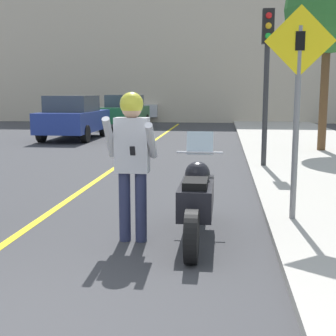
% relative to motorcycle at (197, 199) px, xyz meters
% --- Properties ---
extents(road_center_line, '(0.12, 36.00, 0.01)m').
position_rel_motorcycle_xyz_m(road_center_line, '(-2.27, 3.27, -0.49)').
color(road_center_line, yellow).
rests_on(road_center_line, ground).
extents(building_backdrop, '(28.00, 1.20, 8.37)m').
position_rel_motorcycle_xyz_m(building_backdrop, '(-1.67, 23.27, 3.69)').
color(building_backdrop, beige).
rests_on(building_backdrop, ground).
extents(motorcycle, '(0.62, 2.33, 1.28)m').
position_rel_motorcycle_xyz_m(motorcycle, '(0.00, 0.00, 0.00)').
color(motorcycle, black).
rests_on(motorcycle, ground).
extents(person_biker, '(0.59, 0.49, 1.81)m').
position_rel_motorcycle_xyz_m(person_biker, '(-0.76, -0.24, 0.63)').
color(person_biker, '#282D4C').
rests_on(person_biker, ground).
extents(crossing_sign, '(0.91, 0.08, 2.80)m').
position_rel_motorcycle_xyz_m(crossing_sign, '(1.27, 0.68, 1.30)').
color(crossing_sign, slate).
rests_on(crossing_sign, sidewalk_curb).
extents(traffic_light, '(0.26, 0.30, 3.54)m').
position_rel_motorcycle_xyz_m(traffic_light, '(1.27, 5.38, 2.08)').
color(traffic_light, '#2D2D30').
rests_on(traffic_light, sidewalk_curb).
extents(street_tree, '(2.48, 2.48, 5.28)m').
position_rel_motorcycle_xyz_m(street_tree, '(3.22, 8.62, 3.62)').
color(street_tree, brown).
rests_on(street_tree, sidewalk_curb).
extents(parked_car_blue, '(1.88, 4.20, 1.68)m').
position_rel_motorcycle_xyz_m(parked_car_blue, '(-5.47, 11.98, 0.36)').
color(parked_car_blue, black).
rests_on(parked_car_blue, ground).
extents(parked_car_green, '(1.88, 4.20, 1.68)m').
position_rel_motorcycle_xyz_m(parked_car_green, '(-4.67, 17.95, 0.36)').
color(parked_car_green, black).
rests_on(parked_car_green, ground).
extents(parked_car_silver, '(1.88, 4.20, 1.68)m').
position_rel_motorcycle_xyz_m(parked_car_silver, '(-4.58, 24.32, 0.36)').
color(parked_car_silver, black).
rests_on(parked_car_silver, ground).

